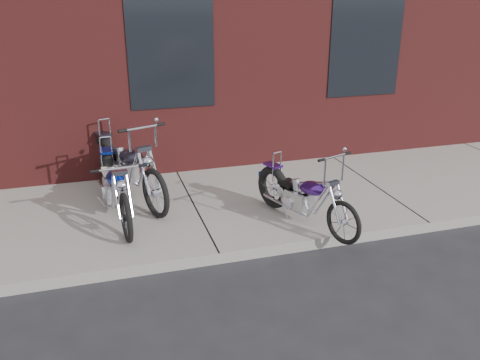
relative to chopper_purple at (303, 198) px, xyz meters
name	(u,v)px	position (x,y,z in m)	size (l,w,h in m)	color
ground	(220,264)	(-1.31, -0.52, -0.51)	(120.00, 120.00, 0.00)	black
sidewalk	(195,210)	(-1.31, 0.98, -0.43)	(22.00, 3.00, 0.15)	gray
chopper_purple	(303,198)	(0.00, 0.00, 0.00)	(0.79, 1.91, 1.12)	black
chopper_blue	(115,188)	(-2.43, 0.97, 0.05)	(0.55, 2.25, 0.98)	black
chopper_third	(126,169)	(-2.22, 1.62, 0.09)	(1.00, 2.38, 1.26)	black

